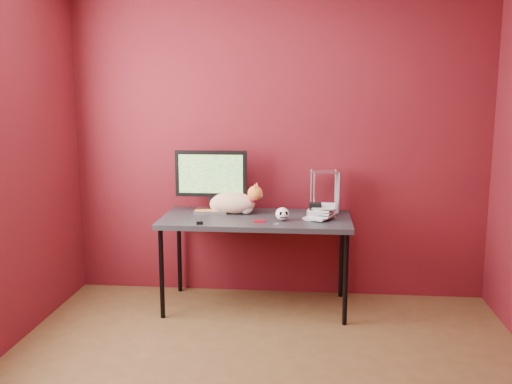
# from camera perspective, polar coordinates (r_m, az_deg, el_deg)

# --- Properties ---
(room) EXTENTS (3.52, 3.52, 2.61)m
(room) POSITION_cam_1_polar(r_m,az_deg,el_deg) (3.06, 0.36, 4.52)
(room) COLOR #50351B
(room) RESTS_ON ground
(desk) EXTENTS (1.50, 0.70, 0.75)m
(desk) POSITION_cam_1_polar(r_m,az_deg,el_deg) (4.55, -0.00, -3.14)
(desk) COLOR black
(desk) RESTS_ON ground
(monitor) EXTENTS (0.59, 0.19, 0.51)m
(monitor) POSITION_cam_1_polar(r_m,az_deg,el_deg) (4.69, -4.51, 1.40)
(monitor) COLOR silver
(monitor) RESTS_ON desk
(cat) EXTENTS (0.56, 0.26, 0.26)m
(cat) POSITION_cam_1_polar(r_m,az_deg,el_deg) (4.66, -2.27, -1.06)
(cat) COLOR #C56229
(cat) RESTS_ON desk
(skull_mug) EXTENTS (0.11, 0.11, 0.10)m
(skull_mug) POSITION_cam_1_polar(r_m,az_deg,el_deg) (4.41, 2.65, -2.21)
(skull_mug) COLOR white
(skull_mug) RESTS_ON desk
(speaker) EXTENTS (0.11, 0.11, 0.13)m
(speaker) POSITION_cam_1_polar(r_m,az_deg,el_deg) (4.46, 5.94, -1.99)
(speaker) COLOR black
(speaker) RESTS_ON desk
(book_stack) EXTENTS (0.27, 0.29, 1.18)m
(book_stack) POSITION_cam_1_polar(r_m,az_deg,el_deg) (4.46, 5.65, 4.89)
(book_stack) COLOR beige
(book_stack) RESTS_ON desk
(wire_rack) EXTENTS (0.22, 0.19, 0.35)m
(wire_rack) POSITION_cam_1_polar(r_m,az_deg,el_deg) (4.69, 6.90, 0.01)
(wire_rack) COLOR silver
(wire_rack) RESTS_ON desk
(pocket_knife) EXTENTS (0.09, 0.04, 0.02)m
(pocket_knife) POSITION_cam_1_polar(r_m,az_deg,el_deg) (4.35, 0.34, -2.94)
(pocket_knife) COLOR #AD0D1E
(pocket_knife) RESTS_ON desk
(black_gadget) EXTENTS (0.05, 0.04, 0.02)m
(black_gadget) POSITION_cam_1_polar(r_m,az_deg,el_deg) (4.31, -5.66, -3.10)
(black_gadget) COLOR black
(black_gadget) RESTS_ON desk
(washer) EXTENTS (0.05, 0.05, 0.00)m
(washer) POSITION_cam_1_polar(r_m,az_deg,el_deg) (4.30, 1.97, -3.20)
(washer) COLOR silver
(washer) RESTS_ON desk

